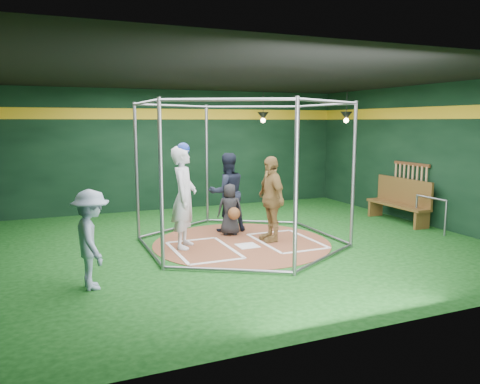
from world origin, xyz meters
name	(u,v)px	position (x,y,z in m)	size (l,w,h in m)	color
room_shell	(242,162)	(0.00, 0.01, 1.75)	(10.10, 9.10, 3.53)	#0E3D0F
clay_disc	(242,243)	(0.00, 0.00, 0.01)	(3.80, 3.80, 0.01)	brown
home_plate	(247,246)	(0.00, -0.30, 0.02)	(0.43, 0.43, 0.01)	white
batter_box_left	(203,250)	(-0.95, -0.25, 0.02)	(1.17, 1.77, 0.01)	white
batter_box_right	(286,241)	(0.95, -0.25, 0.02)	(1.17, 1.77, 0.01)	white
batting_cage	(242,174)	(0.00, 0.00, 1.50)	(4.05, 4.67, 3.00)	gray
bat_rack	(410,181)	(4.93, 0.40, 1.05)	(0.07, 1.25, 0.98)	brown
pendant_lamp_near	(263,116)	(2.20, 3.60, 2.74)	(0.34, 0.34, 0.90)	black
pendant_lamp_far	(346,116)	(4.00, 2.00, 2.74)	(0.34, 0.34, 0.90)	black
batter_figure	(184,196)	(-1.23, 0.13, 1.08)	(0.79, 0.91, 2.16)	silver
visitor_leopard	(271,199)	(0.66, -0.06, 0.94)	(1.08, 0.45, 1.85)	tan
catcher_figure	(230,210)	(0.03, 0.76, 0.60)	(0.67, 0.66, 1.18)	black
umpire	(227,192)	(0.11, 1.14, 0.94)	(0.90, 0.70, 1.85)	black
bystander_blue	(91,240)	(-3.21, -1.61, 0.78)	(1.01, 0.58, 1.56)	#8DA3BB
dugout_bench	(400,200)	(4.64, 0.41, 0.58)	(0.45, 1.95, 1.14)	brown
steel_railing	(431,209)	(4.55, -0.72, 0.55)	(0.05, 0.97, 0.83)	gray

